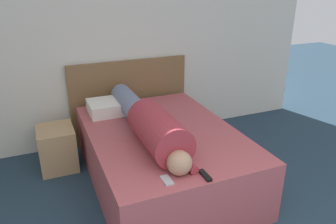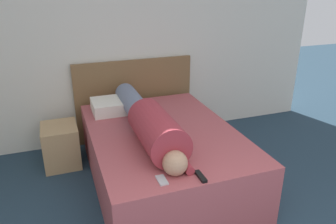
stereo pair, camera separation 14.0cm
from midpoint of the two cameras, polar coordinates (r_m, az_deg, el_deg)
name	(u,v)px [view 2 (the right image)]	position (r m, az deg, el deg)	size (l,w,h in m)	color
wall_back	(112,37)	(3.98, -8.67, 12.80)	(5.49, 0.06, 2.60)	silver
bed	(163,156)	(3.31, 0.38, -7.72)	(1.36, 1.92, 0.57)	#A84C51
headboard	(135,100)	(4.16, -4.81, 2.15)	(1.48, 0.04, 1.02)	brown
nightstand	(61,145)	(3.79, -17.12, -5.57)	(0.38, 0.44, 0.46)	tan
person_lying	(149,122)	(2.99, -1.97, -1.83)	(0.34, 1.76, 0.34)	tan
pillow_near_headboard	(117,105)	(3.66, -7.77, 1.17)	(0.54, 0.38, 0.13)	silver
tv_remote	(201,176)	(2.48, 7.36, -11.08)	(0.04, 0.15, 0.02)	black
cell_phone	(162,180)	(2.43, 0.61, -11.80)	(0.06, 0.13, 0.01)	#B2B7BC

